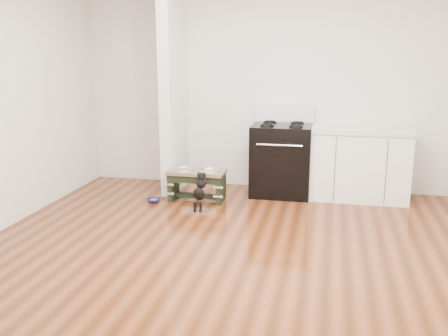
% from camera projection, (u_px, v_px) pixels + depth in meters
% --- Properties ---
extents(ground, '(5.00, 5.00, 0.00)m').
position_uv_depth(ground, '(230.00, 257.00, 4.59)').
color(ground, '#48200C').
rests_on(ground, ground).
extents(room_shell, '(5.00, 5.00, 5.00)m').
position_uv_depth(room_shell, '(230.00, 79.00, 4.21)').
color(room_shell, silver).
rests_on(room_shell, ground).
extents(partition_wall, '(0.15, 0.80, 2.70)m').
position_uv_depth(partition_wall, '(174.00, 89.00, 6.51)').
color(partition_wall, silver).
rests_on(partition_wall, ground).
extents(oven_range, '(0.76, 0.69, 1.14)m').
position_uv_depth(oven_range, '(282.00, 158.00, 6.48)').
color(oven_range, black).
rests_on(oven_range, ground).
extents(cabinet_run, '(1.24, 0.64, 0.91)m').
position_uv_depth(cabinet_run, '(359.00, 164.00, 6.30)').
color(cabinet_run, white).
rests_on(cabinet_run, ground).
extents(dog_feeder, '(0.71, 0.38, 0.40)m').
position_uv_depth(dog_feeder, '(197.00, 179.00, 6.24)').
color(dog_feeder, black).
rests_on(dog_feeder, ground).
extents(puppy, '(0.12, 0.36, 0.43)m').
position_uv_depth(puppy, '(200.00, 190.00, 5.92)').
color(puppy, black).
rests_on(puppy, ground).
extents(floor_bowl, '(0.19, 0.19, 0.05)m').
position_uv_depth(floor_bowl, '(154.00, 201.00, 6.21)').
color(floor_bowl, navy).
rests_on(floor_bowl, ground).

